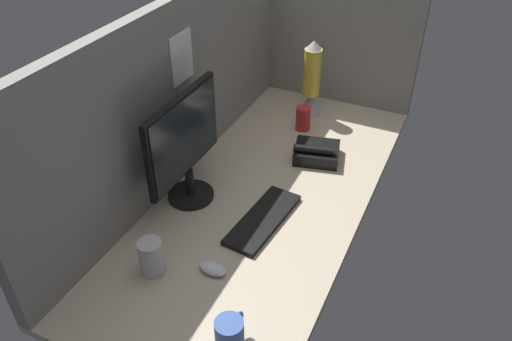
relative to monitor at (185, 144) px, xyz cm
name	(u,v)px	position (x,y,z in cm)	size (l,w,h in cm)	color
ground_plane	(264,193)	(15.83, -25.14, -26.04)	(180.00, 80.00, 3.00)	tan
cubicle_wall_back	(176,92)	(15.83, 12.36, 11.16)	(180.00, 5.50, 71.35)	gray
cubicle_wall_side	(338,32)	(103.33, -25.14, 11.14)	(5.00, 80.00, 71.35)	gray
monitor	(185,144)	(0.00, 0.00, 0.00)	(44.49, 18.00, 44.02)	black
keyboard	(263,219)	(-1.33, -32.35, -23.54)	(37.00, 13.00, 2.00)	black
mouse	(212,268)	(-31.14, -27.48, -22.84)	(5.60, 9.60, 3.40)	silver
mug_ceramic_blue	(230,336)	(-55.05, -46.53, -18.21)	(12.27, 8.20, 12.61)	#38569E
mug_red_plastic	(303,118)	(66.81, -22.31, -18.81)	(6.91, 6.91, 11.45)	red
mug_steel	(151,257)	(-39.02, -9.54, -18.11)	(8.05, 8.05, 12.86)	#B2B2B7
lava_lamp	(311,84)	(82.71, -19.90, -8.66)	(11.57, 11.57, 37.86)	#A5A5AD
desk_phone	(316,152)	(45.89, -36.49, -21.35)	(20.99, 22.46, 8.80)	black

